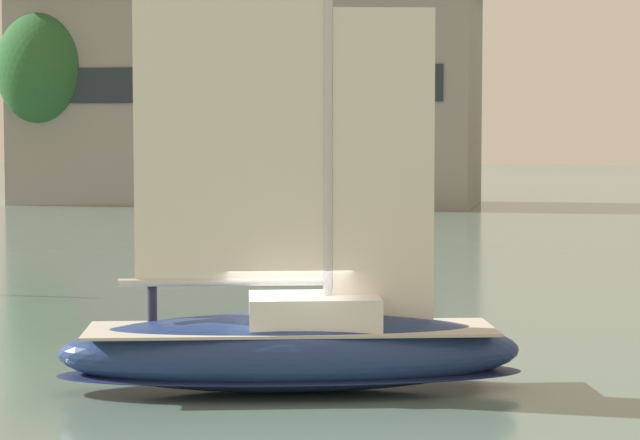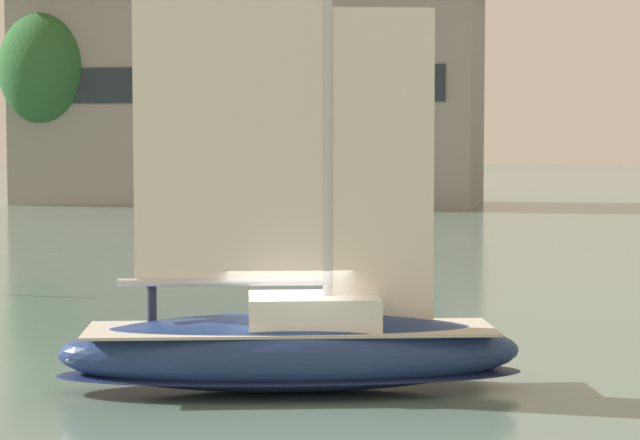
# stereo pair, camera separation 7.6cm
# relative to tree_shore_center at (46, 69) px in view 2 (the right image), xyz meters

# --- Properties ---
(ground_plane) EXTENTS (400.00, 400.00, 0.00)m
(ground_plane) POSITION_rel_tree_shore_center_xyz_m (33.40, -62.84, -10.17)
(ground_plane) COLOR slate
(waterfront_building) EXTENTS (35.75, 14.05, 16.87)m
(waterfront_building) POSITION_rel_tree_shore_center_xyz_m (14.55, 5.26, -1.69)
(waterfront_building) COLOR gray
(waterfront_building) RESTS_ON ground
(tree_shore_center) EXTENTS (7.06, 7.06, 14.53)m
(tree_shore_center) POSITION_rel_tree_shore_center_xyz_m (0.00, 0.00, 0.00)
(tree_shore_center) COLOR brown
(tree_shore_center) RESTS_ON ground
(sailboat_main) EXTENTS (10.03, 5.12, 13.27)m
(sailboat_main) POSITION_rel_tree_shore_center_xyz_m (33.41, -62.84, -9.12)
(sailboat_main) COLOR navy
(sailboat_main) RESTS_ON ground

